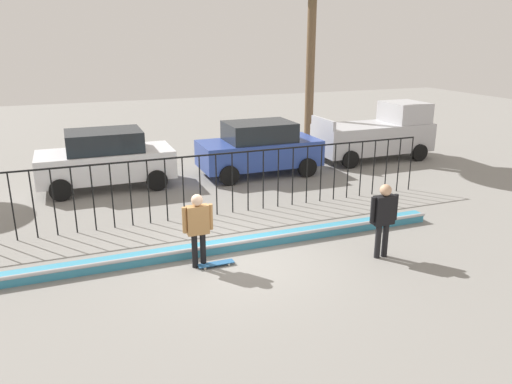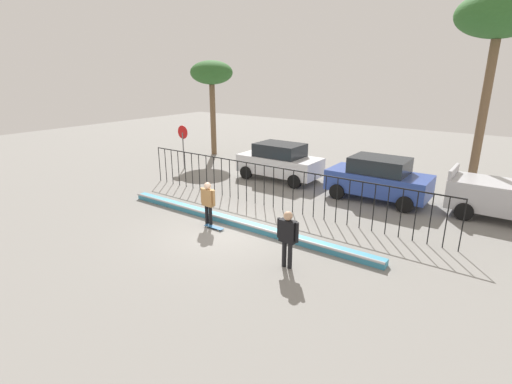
% 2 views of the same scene
% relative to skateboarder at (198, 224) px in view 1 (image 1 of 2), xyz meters
% --- Properties ---
extents(ground_plane, '(60.00, 60.00, 0.00)m').
position_rel_skateboarder_xyz_m(ground_plane, '(0.85, -0.05, -0.99)').
color(ground_plane, gray).
extents(bowl_coping_ledge, '(11.00, 0.40, 0.27)m').
position_rel_skateboarder_xyz_m(bowl_coping_ledge, '(0.85, 0.60, -0.87)').
color(bowl_coping_ledge, teal).
rests_on(bowl_coping_ledge, ground).
extents(perimeter_fence, '(14.04, 0.04, 1.76)m').
position_rel_skateboarder_xyz_m(perimeter_fence, '(0.85, 3.02, 0.09)').
color(perimeter_fence, black).
rests_on(perimeter_fence, ground).
extents(skateboarder, '(0.67, 0.25, 1.66)m').
position_rel_skateboarder_xyz_m(skateboarder, '(0.00, 0.00, 0.00)').
color(skateboarder, black).
rests_on(skateboarder, ground).
extents(skateboard, '(0.80, 0.20, 0.07)m').
position_rel_skateboarder_xyz_m(skateboard, '(0.34, -0.12, -0.93)').
color(skateboard, '#26598C').
rests_on(skateboard, ground).
extents(camera_operator, '(0.70, 0.26, 1.73)m').
position_rel_skateboarder_xyz_m(camera_operator, '(3.98, -1.01, 0.04)').
color(camera_operator, black).
rests_on(camera_operator, ground).
extents(parked_car_white, '(4.30, 2.12, 1.90)m').
position_rel_skateboarder_xyz_m(parked_car_white, '(-1.29, 6.86, -0.02)').
color(parked_car_white, silver).
rests_on(parked_car_white, ground).
extents(parked_car_blue, '(4.30, 2.12, 1.90)m').
position_rel_skateboarder_xyz_m(parked_car_blue, '(3.99, 6.57, -0.02)').
color(parked_car_blue, '#2D479E').
rests_on(parked_car_blue, ground).
extents(pickup_truck, '(4.70, 2.12, 2.24)m').
position_rel_skateboarder_xyz_m(pickup_truck, '(9.35, 7.05, 0.04)').
color(pickup_truck, '#B7B7BC').
rests_on(pickup_truck, ground).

